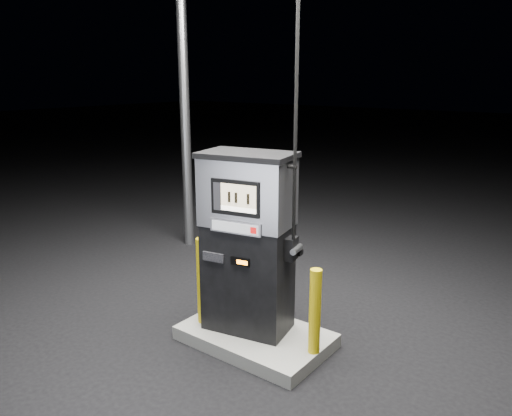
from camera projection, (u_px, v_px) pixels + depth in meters
The scene contains 5 objects.
ground at pixel (256, 343), 5.56m from camera, with size 80.00×80.00×0.00m, color black.
pump_island at pixel (256, 337), 5.54m from camera, with size 1.60×1.00×0.15m, color slate.
fuel_dispenser at pixel (248, 241), 5.35m from camera, with size 1.14×0.77×4.09m.
bollard_left at pixel (203, 281), 5.61m from camera, with size 0.13×0.13×1.00m, color #C6AA0B.
bollard_right at pixel (315, 312), 4.98m from camera, with size 0.12×0.12×0.90m, color #C6AA0B.
Camera 1 is at (3.03, -3.97, 2.88)m, focal length 35.00 mm.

